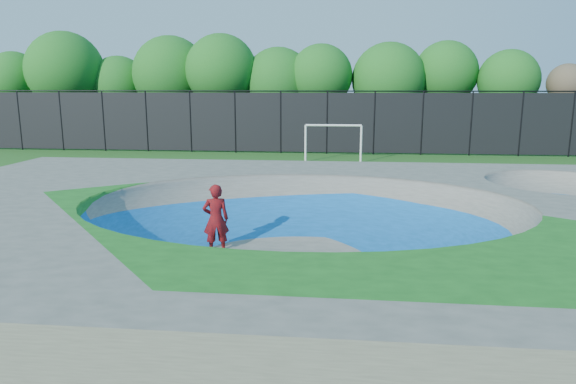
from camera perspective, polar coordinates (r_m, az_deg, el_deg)
name	(u,v)px	position (r m, az deg, el deg)	size (l,w,h in m)	color
ground	(303,259)	(13.02, 1.62, -7.46)	(120.00, 120.00, 0.00)	#1E5317
skate_deck	(303,230)	(12.80, 1.64, -4.28)	(22.00, 14.00, 1.50)	gray
skater	(216,219)	(13.31, -8.02, -3.02)	(0.67, 0.44, 1.84)	red
skateboard	(217,253)	(13.56, -7.92, -6.68)	(0.78, 0.22, 0.05)	black
soccer_goal	(333,136)	(29.57, 5.05, 6.22)	(3.29, 0.12, 2.17)	white
fence	(327,121)	(33.36, 4.36, 7.85)	(48.09, 0.09, 4.04)	black
treeline	(306,76)	(38.15, 2.05, 12.79)	(52.28, 6.70, 8.38)	#443322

